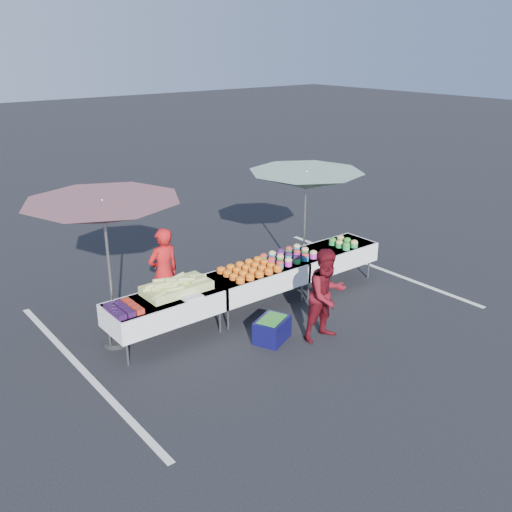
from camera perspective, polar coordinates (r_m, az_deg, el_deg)
ground at (r=10.11m, az=0.00°, el=-5.31°), size 80.00×80.00×0.00m
stripe_left at (r=8.73m, az=-16.97°, el=-10.82°), size 0.10×5.00×0.00m
stripe_right at (r=12.20m, az=11.85°, el=-1.07°), size 0.10×5.00×0.00m
table_left at (r=8.96m, az=-9.08°, el=-5.04°), size 1.86×0.81×0.75m
table_center at (r=9.87m, az=0.00°, el=-2.26°), size 1.86×0.81×0.75m
table_right at (r=11.00m, az=7.35°, el=0.04°), size 1.86×0.81×0.75m
berry_punnets at (r=8.54m, az=-13.09°, el=-5.15°), size 0.40×0.54×0.08m
corn_pile at (r=8.99m, az=-8.01°, el=-3.08°), size 1.16×0.57×0.26m
plastic_bags at (r=8.78m, az=-6.47°, el=-4.08°), size 0.30×0.25×0.05m
carrot_bowls at (r=9.69m, az=-0.66°, el=-1.32°), size 0.95×0.69×0.11m
potato_cups at (r=10.23m, az=3.29°, el=0.04°), size 0.94×0.58×0.16m
bean_baskets at (r=11.04m, az=8.72°, el=1.35°), size 0.36×0.50×0.15m
vendor at (r=9.75m, az=-9.20°, el=-1.61°), size 0.58×0.39×1.56m
customer at (r=8.92m, az=7.09°, el=-3.88°), size 0.77×0.62×1.50m
umbrella_left at (r=8.48m, az=-14.99°, el=4.16°), size 2.42×2.42×2.34m
umbrella_right at (r=10.68m, az=5.02°, el=7.47°), size 2.41×2.41×2.21m
storage_bin at (r=9.03m, az=1.61°, el=-7.31°), size 0.69×0.61×0.38m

